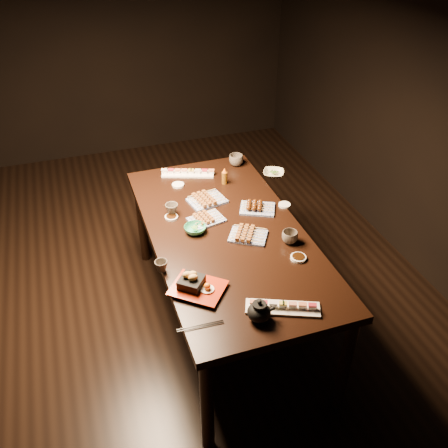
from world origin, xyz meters
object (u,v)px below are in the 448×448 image
(dining_table, at_px, (226,278))
(sushi_platter_far, at_px, (188,172))
(edamame_bowl_cream, at_px, (274,173))
(tempura_tray, at_px, (198,283))
(teapot, at_px, (259,310))
(edamame_bowl_green, at_px, (195,229))
(condiment_bottle, at_px, (225,176))
(yakitori_plate_left, at_px, (207,198))
(teacup_mid_right, at_px, (290,237))
(yakitori_plate_right, at_px, (248,233))
(yakitori_plate_center, at_px, (206,217))
(teacup_near_left, at_px, (161,266))
(teacup_far_left, at_px, (172,209))
(sushi_platter_near, at_px, (283,306))
(teacup_far_right, at_px, (236,160))

(dining_table, height_order, sushi_platter_far, sushi_platter_far)
(edamame_bowl_cream, xyz_separation_m, tempura_tray, (-0.85, -0.98, 0.03))
(sushi_platter_far, bearing_deg, teapot, 107.99)
(edamame_bowl_green, bearing_deg, tempura_tray, -104.42)
(sushi_platter_far, distance_m, condiment_bottle, 0.29)
(sushi_platter_far, bearing_deg, yakitori_plate_left, 113.38)
(edamame_bowl_cream, height_order, teacup_mid_right, teacup_mid_right)
(yakitori_plate_right, bearing_deg, edamame_bowl_green, -177.00)
(yakitori_plate_center, xyz_separation_m, edamame_bowl_green, (-0.10, -0.09, -0.01))
(sushi_platter_far, distance_m, yakitori_plate_center, 0.60)
(edamame_bowl_green, height_order, tempura_tray, tempura_tray)
(dining_table, xyz_separation_m, sushi_platter_far, (-0.04, 0.74, 0.40))
(condiment_bottle, bearing_deg, teacup_mid_right, -79.39)
(tempura_tray, xyz_separation_m, teacup_near_left, (-0.14, 0.21, -0.02))
(teacup_near_left, distance_m, teacup_mid_right, 0.77)
(edamame_bowl_green, relative_size, teacup_far_left, 1.64)
(sushi_platter_near, distance_m, teapot, 0.14)
(dining_table, distance_m, teacup_mid_right, 0.56)
(yakitori_plate_center, height_order, teacup_far_left, teacup_far_left)
(sushi_platter_near, height_order, edamame_bowl_green, sushi_platter_near)
(yakitori_plate_left, xyz_separation_m, teacup_far_right, (0.35, 0.42, 0.01))
(edamame_bowl_cream, bearing_deg, teacup_near_left, -142.20)
(dining_table, distance_m, yakitori_plate_center, 0.44)
(edamame_bowl_green, bearing_deg, condiment_bottle, 54.17)
(tempura_tray, relative_size, teacup_far_right, 2.58)
(edamame_bowl_green, relative_size, condiment_bottle, 1.10)
(teacup_near_left, bearing_deg, teacup_far_left, 70.34)
(dining_table, height_order, yakitori_plate_right, yakitori_plate_right)
(dining_table, xyz_separation_m, teacup_near_left, (-0.45, -0.23, 0.41))
(edamame_bowl_green, height_order, teacup_mid_right, teacup_mid_right)
(yakitori_plate_center, height_order, tempura_tray, tempura_tray)
(sushi_platter_far, height_order, teacup_near_left, teacup_near_left)
(sushi_platter_far, bearing_deg, sushi_platter_near, 113.36)
(edamame_bowl_cream, xyz_separation_m, teacup_near_left, (-0.99, -0.77, 0.01))
(tempura_tray, height_order, teacup_far_left, tempura_tray)
(sushi_platter_far, xyz_separation_m, teacup_mid_right, (0.35, -0.96, 0.01))
(dining_table, distance_m, teacup_far_left, 0.57)
(tempura_tray, bearing_deg, teacup_far_right, 101.65)
(yakitori_plate_right, xyz_separation_m, edamame_bowl_cream, (0.44, 0.63, -0.01))
(dining_table, xyz_separation_m, condiment_bottle, (0.17, 0.54, 0.43))
(dining_table, distance_m, teacup_far_right, 0.94)
(teacup_far_left, bearing_deg, teacup_near_left, -109.66)
(teacup_mid_right, bearing_deg, edamame_bowl_cream, 73.42)
(sushi_platter_near, distance_m, edamame_bowl_green, 0.80)
(dining_table, bearing_deg, teacup_mid_right, -18.47)
(yakitori_plate_right, distance_m, teacup_mid_right, 0.24)
(yakitori_plate_center, distance_m, teacup_far_right, 0.75)
(tempura_tray, xyz_separation_m, condiment_bottle, (0.48, 0.99, 0.01))
(teacup_far_right, bearing_deg, condiment_bottle, -126.25)
(dining_table, relative_size, teacup_far_left, 22.38)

